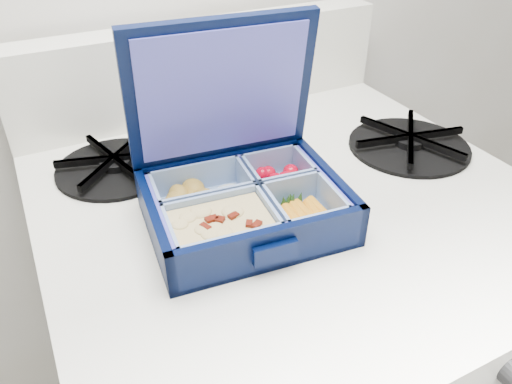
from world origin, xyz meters
TOP-DOWN VIEW (x-y plane):
  - bento_box at (-0.08, 1.63)m, footprint 0.24×0.19m
  - burner_grate at (0.21, 1.69)m, footprint 0.21×0.21m
  - burner_grate_rear at (-0.19, 1.82)m, footprint 0.20×0.20m
  - fork at (-0.07, 1.78)m, footprint 0.13×0.13m

SIDE VIEW (x-z plane):
  - fork at x=-0.07m, z-range 0.92..0.93m
  - burner_grate_rear at x=-0.19m, z-range 0.92..0.94m
  - burner_grate at x=0.21m, z-range 0.92..0.95m
  - bento_box at x=-0.08m, z-range 0.92..0.97m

